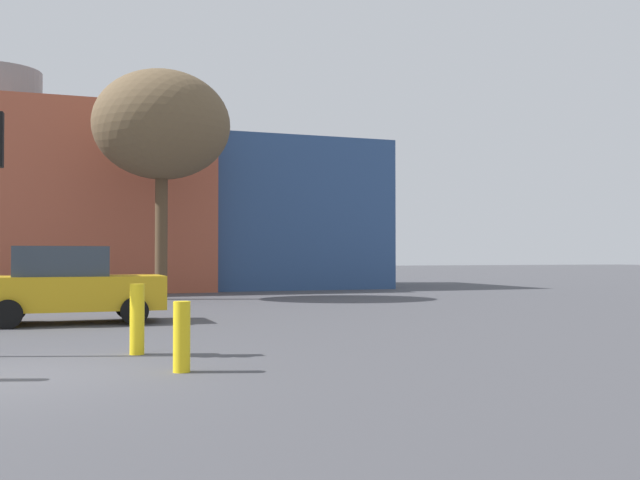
% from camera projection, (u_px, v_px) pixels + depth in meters
% --- Properties ---
extents(parked_car_2, '(4.30, 2.11, 1.86)m').
position_uv_depth(parked_car_2, '(69.00, 285.00, 17.59)').
color(parked_car_2, gold).
rests_on(parked_car_2, ground_plane).
extents(bare_tree_0, '(5.14, 5.14, 8.64)m').
position_uv_depth(bare_tree_0, '(162.00, 126.00, 27.44)').
color(bare_tree_0, brown).
rests_on(bare_tree_0, ground_plane).
extents(bollard_yellow_1, '(0.24, 0.24, 0.99)m').
position_uv_depth(bollard_yellow_1, '(182.00, 337.00, 10.21)').
color(bollard_yellow_1, yellow).
rests_on(bollard_yellow_1, ground_plane).
extents(bollard_yellow_2, '(0.24, 0.24, 1.17)m').
position_uv_depth(bollard_yellow_2, '(137.00, 319.00, 12.04)').
color(bollard_yellow_2, yellow).
rests_on(bollard_yellow_2, ground_plane).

